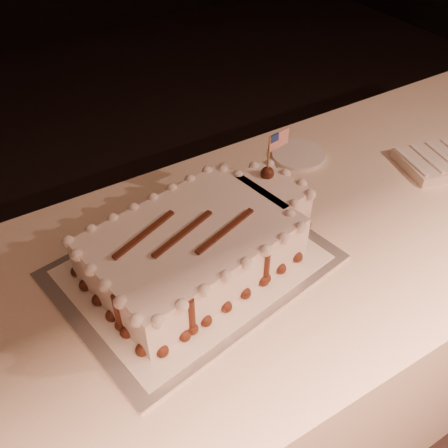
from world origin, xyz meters
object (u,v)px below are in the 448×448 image
sheet_cake (203,241)px  side_plate (298,155)px  banquet_table (279,329)px  napkin_stack (441,161)px  cake_board (193,266)px

sheet_cake → side_plate: (0.43, 0.22, -0.05)m
banquet_table → napkin_stack: (0.52, 0.01, 0.39)m
napkin_stack → side_plate: 0.39m
banquet_table → napkin_stack: bearing=0.7°
napkin_stack → side_plate: napkin_stack is taller
sheet_cake → side_plate: bearing=26.4°
side_plate → banquet_table: bearing=-131.0°
banquet_table → napkin_stack: 0.65m
sheet_cake → napkin_stack: bearing=-1.9°
side_plate → sheet_cake: bearing=-153.6°
cake_board → side_plate: 0.51m
cake_board → sheet_cake: (0.03, 0.01, 0.06)m
cake_board → napkin_stack: bearing=-11.2°
cake_board → sheet_cake: 0.06m
side_plate → napkin_stack: bearing=-37.9°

